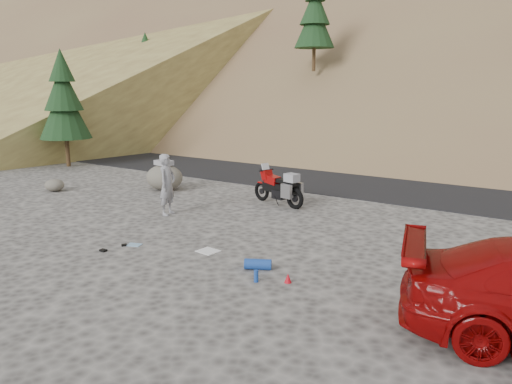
{
  "coord_description": "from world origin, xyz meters",
  "views": [
    {
      "loc": [
        8.15,
        -8.74,
        3.46
      ],
      "look_at": [
        1.59,
        0.8,
        1.0
      ],
      "focal_mm": 35.0,
      "sensor_mm": 36.0,
      "label": 1
    }
  ],
  "objects": [
    {
      "name": "motorcycle",
      "position": [
        0.57,
        3.54,
        0.51
      ],
      "size": [
        1.99,
        0.85,
        1.2
      ],
      "rotation": [
        0.0,
        0.0,
        -0.23
      ],
      "color": "black",
      "rests_on": "ground"
    },
    {
      "name": "man",
      "position": [
        -1.39,
        0.87,
        0.0
      ],
      "size": [
        0.53,
        0.69,
        1.68
      ],
      "primitive_type": "imported",
      "rotation": [
        0.0,
        0.0,
        1.8
      ],
      "color": "gray",
      "rests_on": "ground"
    },
    {
      "name": "gear_funnel",
      "position": [
        3.84,
        -1.46,
        0.09
      ],
      "size": [
        0.15,
        0.15,
        0.17
      ],
      "primitive_type": "cone",
      "rotation": [
        0.0,
        0.0,
        0.17
      ],
      "color": "red",
      "rests_on": "ground"
    },
    {
      "name": "gear_blue_cloth",
      "position": [
        -0.1,
        -1.54,
        0.01
      ],
      "size": [
        0.37,
        0.32,
        0.01
      ],
      "primitive_type": "cube",
      "rotation": [
        0.0,
        0.0,
        0.34
      ],
      "color": "#7CA3C0",
      "rests_on": "ground"
    },
    {
      "name": "gear_bottle",
      "position": [
        3.35,
        -1.76,
        0.11
      ],
      "size": [
        0.1,
        0.1,
        0.22
      ],
      "primitive_type": "cylinder",
      "rotation": [
        0.0,
        0.0,
        -0.24
      ],
      "color": "#183E95",
      "rests_on": "ground"
    },
    {
      "name": "ground",
      "position": [
        0.0,
        0.0,
        0.0
      ],
      "size": [
        140.0,
        140.0,
        0.0
      ],
      "primitive_type": "plane",
      "color": "#423F3D",
      "rests_on": "ground"
    },
    {
      "name": "gear_white_cloth",
      "position": [
        1.54,
        -0.94,
        0.01
      ],
      "size": [
        0.46,
        0.42,
        0.01
      ],
      "primitive_type": "cube",
      "rotation": [
        0.0,
        0.0,
        -0.1
      ],
      "color": "white",
      "rests_on": "ground"
    },
    {
      "name": "boulder",
      "position": [
        -3.85,
        3.22,
        0.45
      ],
      "size": [
        1.65,
        1.54,
        1.04
      ],
      "rotation": [
        0.0,
        0.0,
        -0.4
      ],
      "color": "#5D594F",
      "rests_on": "ground"
    },
    {
      "name": "conifer_verge",
      "position": [
        -11.0,
        4.5,
        2.89
      ],
      "size": [
        2.2,
        2.2,
        5.04
      ],
      "color": "#392615",
      "rests_on": "ground"
    },
    {
      "name": "gear_glove_a",
      "position": [
        -0.32,
        -2.21,
        0.02
      ],
      "size": [
        0.15,
        0.11,
        0.04
      ],
      "primitive_type": "cube",
      "rotation": [
        0.0,
        0.0,
        0.06
      ],
      "color": "black",
      "rests_on": "ground"
    },
    {
      "name": "gear_glove_b",
      "position": [
        -0.24,
        -1.7,
        0.02
      ],
      "size": [
        0.14,
        0.14,
        0.04
      ],
      "primitive_type": "cube",
      "rotation": [
        0.0,
        0.0,
        0.95
      ],
      "color": "black",
      "rests_on": "ground"
    },
    {
      "name": "gear_blue_mat",
      "position": [
        3.02,
        -1.22,
        0.1
      ],
      "size": [
        0.55,
        0.43,
        0.21
      ],
      "primitive_type": "cylinder",
      "rotation": [
        0.0,
        1.57,
        0.49
      ],
      "color": "#183E95",
      "rests_on": "ground"
    },
    {
      "name": "small_rock",
      "position": [
        -6.76,
        0.96,
        0.2
      ],
      "size": [
        0.84,
        0.8,
        0.41
      ],
      "rotation": [
        0.0,
        0.0,
        -0.33
      ],
      "color": "#5D594F",
      "rests_on": "ground"
    },
    {
      "name": "road",
      "position": [
        0.0,
        9.0,
        0.0
      ],
      "size": [
        120.0,
        7.0,
        0.05
      ],
      "primitive_type": "cube",
      "color": "black",
      "rests_on": "ground"
    }
  ]
}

